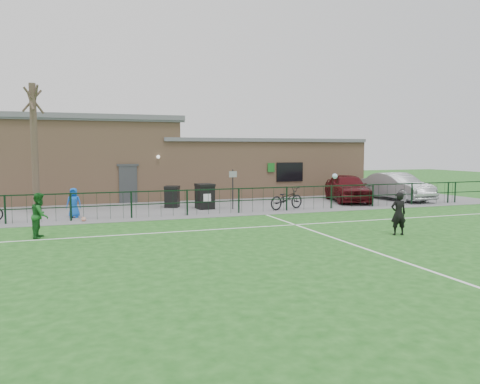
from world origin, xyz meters
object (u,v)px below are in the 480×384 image
object	(u,v)px
sign_post	(233,189)
car_maroon	(347,188)
bare_tree	(35,150)
wheelie_bin_left	(172,197)
bicycle_e	(286,198)
outfield_player	(40,215)
ball_ground	(84,219)
wheelie_bin_right	(205,197)
spectator_child	(74,203)
car_silver	(397,186)

from	to	relation	value
sign_post	car_maroon	world-z (taller)	sign_post
bare_tree	wheelie_bin_left	xyz separation A→B (m)	(6.43, 0.65, -2.47)
bare_tree	bicycle_e	size ratio (longest dim) A/B	2.88
outfield_player	ball_ground	xyz separation A→B (m)	(1.46, 3.23, -0.67)
ball_ground	wheelie_bin_right	bearing A→B (deg)	21.31
outfield_player	sign_post	bearing A→B (deg)	-50.21
bicycle_e	ball_ground	distance (m)	9.73
spectator_child	wheelie_bin_right	bearing A→B (deg)	25.22
sign_post	bicycle_e	size ratio (longest dim) A/B	0.96
wheelie_bin_right	ball_ground	xyz separation A→B (m)	(-5.87, -2.29, -0.51)
ball_ground	sign_post	bearing A→B (deg)	13.52
wheelie_bin_left	sign_post	distance (m)	3.28
wheelie_bin_right	outfield_player	size ratio (longest dim) A/B	0.76
wheelie_bin_right	bicycle_e	xyz separation A→B (m)	(3.82, -1.57, -0.05)
car_silver	wheelie_bin_right	bearing A→B (deg)	177.95
bicycle_e	outfield_player	bearing A→B (deg)	91.93
wheelie_bin_right	car_maroon	bearing A→B (deg)	-1.66
sign_post	ball_ground	size ratio (longest dim) A/B	10.00
sign_post	wheelie_bin_right	bearing A→B (deg)	156.68
wheelie_bin_left	sign_post	bearing A→B (deg)	-9.88
wheelie_bin_right	ball_ground	size ratio (longest dim) A/B	5.92
sign_post	spectator_child	bearing A→B (deg)	-176.24
wheelie_bin_right	spectator_child	bearing A→B (deg)	-175.32
car_silver	ball_ground	xyz separation A→B (m)	(-17.78, -2.53, -0.72)
car_silver	spectator_child	distance (m)	18.20
car_maroon	bicycle_e	size ratio (longest dim) A/B	2.26
ball_ground	car_silver	bearing A→B (deg)	8.09
bare_tree	sign_post	distance (m)	9.45
car_maroon	spectator_child	bearing A→B (deg)	-157.10
ball_ground	outfield_player	bearing A→B (deg)	-114.35
bare_tree	spectator_child	size ratio (longest dim) A/B	4.55
bare_tree	spectator_child	distance (m)	3.23
bicycle_e	outfield_player	distance (m)	11.83
spectator_child	outfield_player	xyz separation A→B (m)	(-1.08, -4.46, 0.10)
wheelie_bin_right	bicycle_e	size ratio (longest dim) A/B	0.57
bicycle_e	spectator_child	bearing A→B (deg)	69.53
sign_post	car_maroon	xyz separation A→B (m)	(7.35, 1.06, -0.20)
wheelie_bin_left	bicycle_e	bearing A→B (deg)	-5.21
car_silver	outfield_player	world-z (taller)	car_silver
sign_post	outfield_player	distance (m)	9.97
bicycle_e	ball_ground	size ratio (longest dim) A/B	10.40
wheelie_bin_right	outfield_player	bearing A→B (deg)	-147.98
wheelie_bin_left	wheelie_bin_right	bearing A→B (deg)	-16.62
wheelie_bin_left	outfield_player	bearing A→B (deg)	-109.23
wheelie_bin_left	car_silver	bearing A→B (deg)	18.24
car_silver	bicycle_e	size ratio (longest dim) A/B	2.34
wheelie_bin_right	spectator_child	world-z (taller)	spectator_child
car_silver	wheelie_bin_left	bearing A→B (deg)	172.86
wheelie_bin_left	spectator_child	bearing A→B (deg)	-133.04
wheelie_bin_right	ball_ground	distance (m)	6.33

